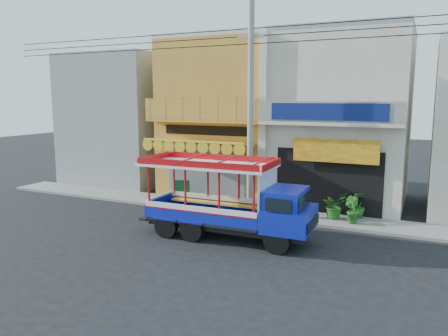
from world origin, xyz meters
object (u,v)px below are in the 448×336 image
Objects in this scene: potted_plant_a at (334,205)px; potted_plant_b at (352,210)px; songthaew_truck at (239,202)px; green_sign at (182,193)px; utility_pole at (254,100)px; potted_plant_c at (357,205)px.

potted_plant_a is 0.88m from potted_plant_b.
potted_plant_a reaches higher than potted_plant_b.
songthaew_truck reaches higher than green_sign.
songthaew_truck is 4.81m from potted_plant_a.
utility_pole is 26.15× the size of green_sign.
green_sign is 0.99× the size of potted_plant_b.
potted_plant_b is at bearing -85.29° from potted_plant_a.
potted_plant_c is at bearing -26.09° from potted_plant_a.
songthaew_truck is 4.99m from potted_plant_b.
potted_plant_a is at bearing 7.73° from potted_plant_b.
potted_plant_a is 1.04× the size of potted_plant_c.
green_sign is at bearing -42.30° from potted_plant_c.
potted_plant_c is at bearing 18.56° from utility_pole.
potted_plant_c is at bearing -60.04° from potted_plant_b.
utility_pole reaches higher than green_sign.
potted_plant_c reaches higher than potted_plant_b.
utility_pole is at bearing 102.12° from songthaew_truck.
potted_plant_c is (0.08, 0.94, 0.00)m from potted_plant_b.
potted_plant_b is (4.09, 0.46, -4.37)m from utility_pole.
songthaew_truck is at bearing 80.86° from potted_plant_b.
utility_pole is 5.53m from potted_plant_a.
green_sign is at bearing 122.98° from potted_plant_a.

